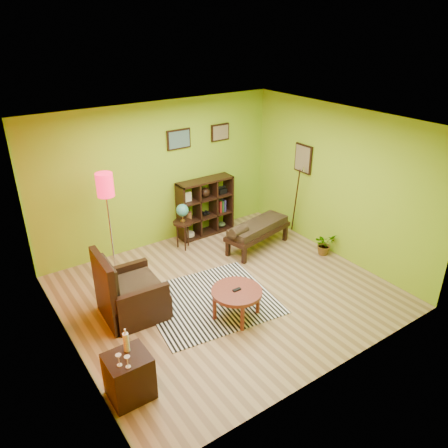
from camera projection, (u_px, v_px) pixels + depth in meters
ground at (226, 292)px, 7.30m from camera, size 5.00×5.00×0.00m
room_shell at (220, 192)px, 6.48m from camera, size 5.04×4.54×2.82m
zebra_rug at (210, 301)px, 7.06m from camera, size 2.18×1.97×0.01m
coffee_table at (237, 294)px, 6.54m from camera, size 0.77×0.77×0.49m
armchair at (129, 296)px, 6.61m from camera, size 0.95×0.96×1.10m
side_cabinet at (129, 376)px, 5.19m from camera, size 0.51×0.46×0.91m
floor_lamp at (106, 195)px, 7.06m from camera, size 0.29×0.29×1.92m
globe_table at (183, 215)px, 8.37m from camera, size 0.38×0.38×0.94m
cube_shelf at (206, 207)px, 9.01m from camera, size 1.20×0.35×1.20m
bench at (257, 229)px, 8.48m from camera, size 1.51×0.80×0.67m
potted_plant at (324, 246)px, 8.39m from camera, size 0.42×0.46×0.33m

